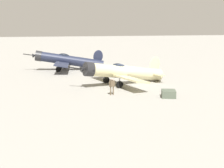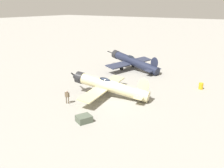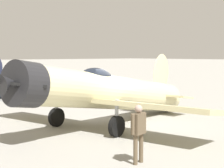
# 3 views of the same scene
# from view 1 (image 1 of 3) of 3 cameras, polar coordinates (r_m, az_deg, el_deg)

# --- Properties ---
(ground_plane) EXTENTS (400.00, 400.00, 0.00)m
(ground_plane) POSITION_cam_1_polar(r_m,az_deg,el_deg) (34.39, 2.73, -0.02)
(ground_plane) COLOR gray
(airplane_foreground) EXTENTS (10.94, 11.77, 3.21)m
(airplane_foreground) POSITION_cam_1_polar(r_m,az_deg,el_deg) (33.89, 2.02, 2.36)
(airplane_foreground) COLOR beige
(airplane_foreground) RESTS_ON ground_plane
(airplane_mid_apron) EXTENTS (10.93, 12.33, 3.25)m
(airplane_mid_apron) POSITION_cam_1_polar(r_m,az_deg,el_deg) (46.13, -8.74, 4.62)
(airplane_mid_apron) COLOR #1E2338
(airplane_mid_apron) RESTS_ON ground_plane
(ground_crew_mechanic) EXTENTS (0.32, 0.64, 1.68)m
(ground_crew_mechanic) POSITION_cam_1_polar(r_m,az_deg,el_deg) (28.64, -0.00, -0.16)
(ground_crew_mechanic) COLOR brown
(ground_crew_mechanic) RESTS_ON ground_plane
(equipment_crate) EXTENTS (1.88, 1.79, 0.69)m
(equipment_crate) POSITION_cam_1_polar(r_m,az_deg,el_deg) (28.34, 11.04, -1.88)
(equipment_crate) COLOR #4C5647
(equipment_crate) RESTS_ON ground_plane
(fuel_drum) EXTENTS (0.65, 0.65, 0.93)m
(fuel_drum) POSITION_cam_1_polar(r_m,az_deg,el_deg) (46.61, 8.63, 3.33)
(fuel_drum) COLOR gold
(fuel_drum) RESTS_ON ground_plane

